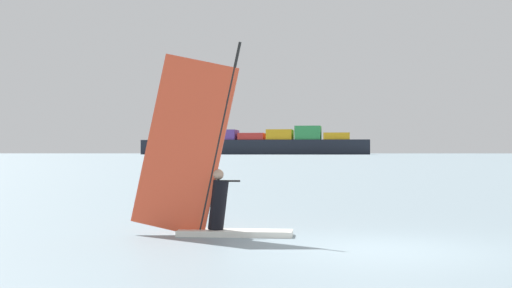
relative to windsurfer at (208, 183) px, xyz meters
The scene contains 3 objects.
ground_plane 3.87m from the windsurfer, 37.70° to the right, with size 4000.00×4000.00×0.00m, color gray.
windsurfer is the anchor object (origin of this frame).
cargo_ship 507.10m from the windsurfer, 84.86° to the left, with size 175.46×63.77×35.18m.
Camera 1 is at (-3.22, -11.68, 1.71)m, focal length 47.53 mm.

